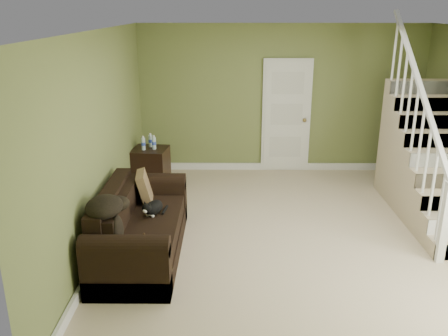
{
  "coord_description": "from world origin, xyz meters",
  "views": [
    {
      "loc": [
        -0.95,
        -5.58,
        2.85
      ],
      "look_at": [
        -0.99,
        0.15,
        0.9
      ],
      "focal_mm": 38.0,
      "sensor_mm": 36.0,
      "label": 1
    }
  ],
  "objects_px": {
    "side_table": "(151,167)",
    "cat": "(154,208)",
    "sofa": "(138,230)",
    "banana": "(138,239)"
  },
  "relations": [
    {
      "from": "sofa",
      "to": "cat",
      "type": "height_order",
      "value": "sofa"
    },
    {
      "from": "sofa",
      "to": "side_table",
      "type": "bearing_deg",
      "value": 95.04
    },
    {
      "from": "cat",
      "to": "side_table",
      "type": "bearing_deg",
      "value": 121.44
    },
    {
      "from": "sofa",
      "to": "banana",
      "type": "height_order",
      "value": "sofa"
    },
    {
      "from": "side_table",
      "to": "cat",
      "type": "relative_size",
      "value": 1.87
    },
    {
      "from": "sofa",
      "to": "side_table",
      "type": "relative_size",
      "value": 2.34
    },
    {
      "from": "side_table",
      "to": "cat",
      "type": "height_order",
      "value": "side_table"
    },
    {
      "from": "sofa",
      "to": "side_table",
      "type": "height_order",
      "value": "side_table"
    },
    {
      "from": "side_table",
      "to": "cat",
      "type": "bearing_deg",
      "value": -80.01
    },
    {
      "from": "cat",
      "to": "banana",
      "type": "height_order",
      "value": "cat"
    }
  ]
}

